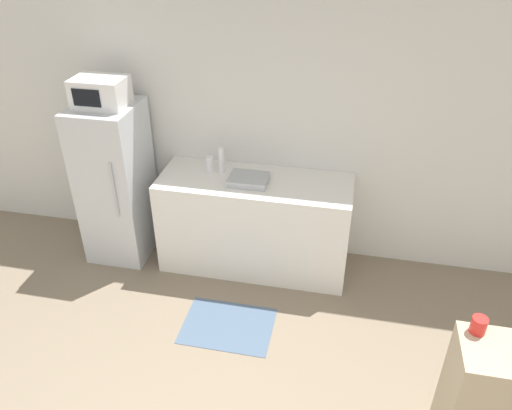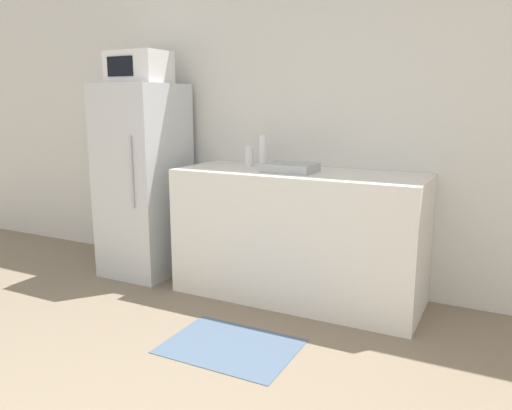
# 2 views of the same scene
# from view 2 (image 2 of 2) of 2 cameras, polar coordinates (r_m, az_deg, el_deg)

# --- Properties ---
(wall_back) EXTENTS (8.00, 0.06, 2.60)m
(wall_back) POSITION_cam_2_polar(r_m,az_deg,el_deg) (3.81, 8.95, 9.83)
(wall_back) COLOR silver
(wall_back) RESTS_ON ground_plane
(refrigerator) EXTENTS (0.57, 0.65, 1.56)m
(refrigerator) POSITION_cam_2_polar(r_m,az_deg,el_deg) (4.23, -12.66, 2.75)
(refrigerator) COLOR silver
(refrigerator) RESTS_ON ground_plane
(microwave) EXTENTS (0.45, 0.34, 0.25)m
(microwave) POSITION_cam_2_polar(r_m,az_deg,el_deg) (4.19, -13.24, 15.06)
(microwave) COLOR white
(microwave) RESTS_ON refrigerator
(counter) EXTENTS (1.77, 0.67, 0.93)m
(counter) POSITION_cam_2_polar(r_m,az_deg,el_deg) (3.63, 4.82, -3.47)
(counter) COLOR silver
(counter) RESTS_ON ground_plane
(sink_basin) EXTENTS (0.35, 0.27, 0.06)m
(sink_basin) POSITION_cam_2_polar(r_m,az_deg,el_deg) (3.51, 3.96, 4.29)
(sink_basin) COLOR #9EA3A8
(sink_basin) RESTS_ON counter
(bottle_tall) EXTENTS (0.06, 0.06, 0.24)m
(bottle_tall) POSITION_cam_2_polar(r_m,az_deg,el_deg) (3.76, 0.81, 6.19)
(bottle_tall) COLOR silver
(bottle_tall) RESTS_ON counter
(bottle_short) EXTENTS (0.07, 0.07, 0.15)m
(bottle_short) POSITION_cam_2_polar(r_m,az_deg,el_deg) (3.80, -0.81, 5.55)
(bottle_short) COLOR silver
(bottle_short) RESTS_ON counter
(kitchen_rug) EXTENTS (0.76, 0.57, 0.01)m
(kitchen_rug) POSITION_cam_2_polar(r_m,az_deg,el_deg) (3.06, -2.91, -15.78)
(kitchen_rug) COLOR slate
(kitchen_rug) RESTS_ON ground_plane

